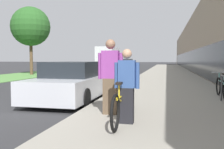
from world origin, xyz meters
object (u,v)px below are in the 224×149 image
tandem_bicycle (125,102)px  moving_truck (109,58)px  person_rider (127,86)px  parked_sedan_far (121,69)px  vintage_roadster_curbside (106,77)px  parked_sedan_curbside (74,82)px  person_bystander (110,77)px  cruiser_bike_nearest (222,87)px  street_tree_far (31,27)px  bike_rack_hoop (223,86)px

tandem_bicycle → moving_truck: moving_truck is taller
person_rider → parked_sedan_far: 14.00m
vintage_roadster_curbside → parked_sedan_curbside: bearing=-88.6°
person_rider → moving_truck: size_ratio=0.22×
tandem_bicycle → parked_sedan_far: 13.62m
person_bystander → parked_sedan_far: person_bystander is taller
person_bystander → parked_sedan_far: (-2.09, 12.97, -0.37)m
vintage_roadster_curbside → moving_truck: 21.99m
tandem_bicycle → cruiser_bike_nearest: 4.70m
cruiser_bike_nearest → parked_sedan_far: bearing=118.9°
person_rider → person_bystander: 0.95m
street_tree_far → parked_sedan_far: bearing=-11.9°
vintage_roadster_curbside → parked_sedan_far: size_ratio=0.88×
parked_sedan_curbside → moving_truck: (-4.96, 26.82, 0.94)m
cruiser_bike_nearest → street_tree_far: 18.52m
moving_truck → person_rider: bearing=-76.2°
person_rider → street_tree_far: (-11.32, 15.59, 3.49)m
moving_truck → street_tree_far: (-3.88, -14.61, 2.82)m
person_rider → vintage_roadster_curbside: 9.17m
person_rider → moving_truck: 31.11m
parked_sedan_curbside → vintage_roadster_curbside: parked_sedan_curbside is taller
tandem_bicycle → vintage_roadster_curbside: size_ratio=0.72×
bike_rack_hoop → street_tree_far: size_ratio=0.14×
moving_truck → vintage_roadster_curbside: bearing=-77.3°
bike_rack_hoop → parked_sedan_far: 11.81m
tandem_bicycle → cruiser_bike_nearest: bearing=53.3°
person_bystander → vintage_roadster_curbside: size_ratio=0.47×
parked_sedan_curbside → parked_sedan_far: parked_sedan_far is taller
tandem_bicycle → parked_sedan_curbside: 3.83m
tandem_bicycle → street_tree_far: 19.30m
cruiser_bike_nearest → vintage_roadster_curbside: cruiser_bike_nearest is taller
person_bystander → moving_truck: size_ratio=0.26×
moving_truck → street_tree_far: bearing=-104.9°
parked_sedan_far → street_tree_far: bearing=168.1°
vintage_roadster_curbside → person_rider: bearing=-73.5°
cruiser_bike_nearest → person_rider: bearing=-123.1°
tandem_bicycle → person_rider: (0.11, -0.37, 0.40)m
cruiser_bike_nearest → vintage_roadster_curbside: size_ratio=0.46×
cruiser_bike_nearest → vintage_roadster_curbside: (-5.30, 4.64, -0.09)m
bike_rack_hoop → vintage_roadster_curbside: (-5.14, 5.65, -0.23)m
tandem_bicycle → person_rider: size_ratio=1.81×
parked_sedan_curbside → vintage_roadster_curbside: (-0.13, 5.40, -0.23)m
parked_sedan_far → moving_truck: bearing=106.3°
parked_sedan_curbside → vintage_roadster_curbside: bearing=91.4°
parked_sedan_curbside → person_rider: bearing=-53.8°
bike_rack_hoop → parked_sedan_far: parked_sedan_far is taller
vintage_roadster_curbside → moving_truck: bearing=102.7°
tandem_bicycle → bike_rack_hoop: (2.65, 2.76, 0.13)m
tandem_bicycle → parked_sedan_curbside: bearing=128.1°
person_rider → street_tree_far: street_tree_far is taller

